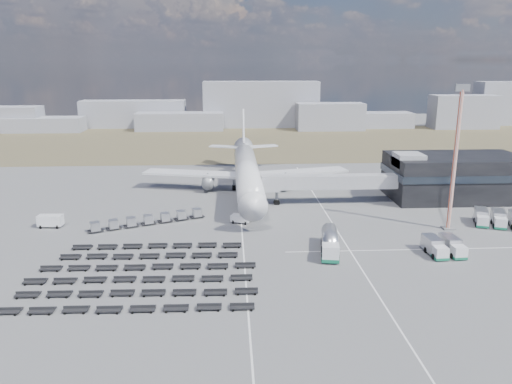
{
  "coord_description": "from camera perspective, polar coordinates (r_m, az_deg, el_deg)",
  "views": [
    {
      "loc": [
        -4.04,
        -85.9,
        31.21
      ],
      "look_at": [
        1.38,
        16.58,
        4.0
      ],
      "focal_mm": 35.0,
      "sensor_mm": 36.0,
      "label": 1
    }
  ],
  "objects": [
    {
      "name": "grass_strip",
      "position": [
        198.41,
        -1.83,
        5.79
      ],
      "size": [
        420.0,
        90.0,
        0.01
      ],
      "primitive_type": "cube",
      "color": "#493F2B",
      "rests_on": "ground"
    },
    {
      "name": "service_trucks_near",
      "position": [
        88.52,
        20.65,
        -5.84
      ],
      "size": [
        5.58,
        6.59,
        2.56
      ],
      "rotation": [
        0.0,
        0.0,
        0.04
      ],
      "color": "silver",
      "rests_on": "ground"
    },
    {
      "name": "baggage_dollies",
      "position": [
        77.34,
        -12.94,
        -9.04
      ],
      "size": [
        34.29,
        24.44,
        0.77
      ],
      "rotation": [
        0.0,
        0.0,
        -0.02
      ],
      "color": "black",
      "rests_on": "ground"
    },
    {
      "name": "pushback_tug",
      "position": [
        98.72,
        -1.77,
        -3.1
      ],
      "size": [
        4.15,
        3.22,
        1.61
      ],
      "primitive_type": "cube",
      "rotation": [
        0.0,
        0.0,
        -0.36
      ],
      "color": "silver",
      "rests_on": "ground"
    },
    {
      "name": "fuel_tanker",
      "position": [
        84.45,
        8.45,
        -5.72
      ],
      "size": [
        4.59,
        11.28,
        3.54
      ],
      "rotation": [
        0.0,
        0.0,
        -0.17
      ],
      "color": "silver",
      "rests_on": "ground"
    },
    {
      "name": "uld_row",
      "position": [
        99.67,
        -12.21,
        -3.11
      ],
      "size": [
        21.59,
        10.44,
        1.76
      ],
      "rotation": [
        0.0,
        0.0,
        0.4
      ],
      "color": "black",
      "rests_on": "ground"
    },
    {
      "name": "utility_van",
      "position": [
        103.9,
        -22.44,
        -3.1
      ],
      "size": [
        4.64,
        2.26,
        2.41
      ],
      "primitive_type": "cube",
      "rotation": [
        0.0,
        0.0,
        -0.05
      ],
      "color": "silver",
      "rests_on": "ground"
    },
    {
      "name": "catering_truck",
      "position": [
        125.67,
        3.51,
        1.12
      ],
      "size": [
        3.31,
        6.43,
        2.82
      ],
      "rotation": [
        0.0,
        0.0,
        0.13
      ],
      "color": "silver",
      "rests_on": "ground"
    },
    {
      "name": "airliner",
      "position": [
        121.15,
        -1.04,
        2.49
      ],
      "size": [
        51.59,
        64.53,
        17.62
      ],
      "color": "silver",
      "rests_on": "ground"
    },
    {
      "name": "service_trucks_far",
      "position": [
        108.04,
        26.82,
        -2.81
      ],
      "size": [
        13.11,
        10.06,
        2.58
      ],
      "rotation": [
        0.0,
        0.0,
        -0.36
      ],
      "color": "silver",
      "rests_on": "ground"
    },
    {
      "name": "jet_bridge",
      "position": [
        111.29,
        7.39,
        1.13
      ],
      "size": [
        30.3,
        3.8,
        7.05
      ],
      "color": "#939399",
      "rests_on": "ground"
    },
    {
      "name": "skyline",
      "position": [
        238.71,
        -0.05,
        9.24
      ],
      "size": [
        297.73,
        27.73,
        21.5
      ],
      "color": "gray",
      "rests_on": "ground"
    },
    {
      "name": "lane_markings",
      "position": [
        95.22,
        5.5,
        -4.35
      ],
      "size": [
        47.12,
        110.0,
        0.01
      ],
      "color": "silver",
      "rests_on": "ground"
    },
    {
      "name": "floodlight_mast",
      "position": [
        98.93,
        21.79,
        3.51
      ],
      "size": [
        2.56,
        2.09,
        27.08
      ],
      "rotation": [
        0.0,
        0.0,
        -0.1
      ],
      "color": "#BD3D1E",
      "rests_on": "ground"
    },
    {
      "name": "ground",
      "position": [
        91.48,
        -0.31,
        -5.1
      ],
      "size": [
        420.0,
        420.0,
        0.0
      ],
      "primitive_type": "plane",
      "color": "#565659",
      "rests_on": "ground"
    },
    {
      "name": "terminal",
      "position": [
        124.21,
        21.72,
        1.72
      ],
      "size": [
        30.4,
        16.4,
        11.0
      ],
      "color": "black",
      "rests_on": "ground"
    }
  ]
}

